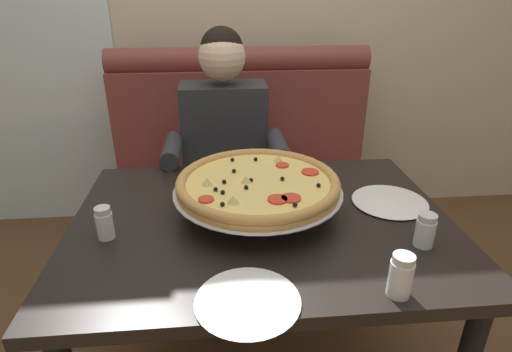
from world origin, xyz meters
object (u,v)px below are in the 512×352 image
(patio_chair, at_px, (60,115))
(shaker_pepper_flakes, at_px, (425,232))
(shaker_oregano, at_px, (400,278))
(shaker_parmesan, at_px, (105,225))
(plate_near_left, at_px, (248,299))
(plate_near_right, at_px, (390,200))
(pizza, at_px, (258,184))
(dining_table, at_px, (262,242))
(booth_bench, at_px, (244,189))
(diner_main, at_px, (226,155))

(patio_chair, bearing_deg, shaker_pepper_flakes, -51.59)
(shaker_oregano, distance_m, shaker_parmesan, 0.83)
(shaker_parmesan, bearing_deg, plate_near_left, -38.64)
(plate_near_right, height_order, patio_chair, patio_chair)
(shaker_oregano, distance_m, plate_near_left, 0.37)
(pizza, height_order, shaker_parmesan, pizza)
(plate_near_left, xyz_separation_m, patio_chair, (-1.27, 2.46, -0.24))
(pizza, height_order, plate_near_right, pizza)
(shaker_parmesan, bearing_deg, pizza, 13.90)
(shaker_oregano, relative_size, plate_near_right, 0.44)
(dining_table, bearing_deg, plate_near_left, -100.97)
(pizza, distance_m, plate_near_right, 0.47)
(shaker_parmesan, height_order, patio_chair, patio_chair)
(booth_bench, xyz_separation_m, diner_main, (-0.10, -0.27, 0.31))
(booth_bench, bearing_deg, shaker_pepper_flakes, -68.08)
(shaker_pepper_flakes, bearing_deg, plate_near_left, -159.82)
(patio_chair, bearing_deg, shaker_parmesan, -67.73)
(pizza, relative_size, plate_near_right, 2.13)
(plate_near_left, bearing_deg, plate_near_right, 40.47)
(booth_bench, relative_size, plate_near_right, 5.59)
(diner_main, relative_size, shaker_pepper_flakes, 12.59)
(booth_bench, relative_size, shaker_pepper_flakes, 14.21)
(plate_near_left, height_order, patio_chair, patio_chair)
(shaker_pepper_flakes, bearing_deg, shaker_oregano, -128.55)
(booth_bench, xyz_separation_m, plate_near_right, (0.45, -0.86, 0.36))
(dining_table, xyz_separation_m, plate_near_right, (0.45, 0.06, 0.10))
(pizza, relative_size, patio_chair, 0.64)
(shaker_pepper_flakes, xyz_separation_m, plate_near_right, (0.00, 0.26, -0.03))
(booth_bench, height_order, patio_chair, booth_bench)
(shaker_pepper_flakes, distance_m, plate_near_left, 0.56)
(diner_main, bearing_deg, patio_chair, 131.32)
(diner_main, relative_size, pizza, 2.33)
(shaker_pepper_flakes, relative_size, plate_near_right, 0.39)
(plate_near_left, distance_m, plate_near_right, 0.69)
(pizza, xyz_separation_m, patio_chair, (-1.34, 2.02, -0.33))
(booth_bench, height_order, shaker_oregano, booth_bench)
(booth_bench, relative_size, shaker_parmesan, 14.22)
(plate_near_right, bearing_deg, shaker_oregano, -109.42)
(pizza, distance_m, shaker_oregano, 0.53)
(dining_table, relative_size, pizza, 2.21)
(dining_table, relative_size, diner_main, 0.95)
(plate_near_right, bearing_deg, dining_table, -172.11)
(diner_main, distance_m, plate_near_left, 1.04)
(shaker_pepper_flakes, distance_m, shaker_parmesan, 0.93)
(booth_bench, bearing_deg, shaker_parmesan, -115.59)
(diner_main, distance_m, pizza, 0.63)
(shaker_oregano, bearing_deg, diner_main, 110.63)
(dining_table, xyz_separation_m, shaker_pepper_flakes, (0.45, -0.19, 0.13))
(pizza, height_order, plate_near_left, pizza)
(plate_near_left, relative_size, plate_near_right, 0.99)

